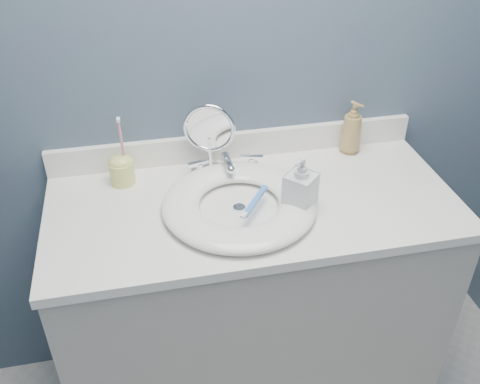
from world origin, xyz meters
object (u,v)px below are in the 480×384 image
object	(u,v)px
makeup_mirror	(209,136)
soap_bottle_clear	(301,184)
soap_bottle_amber	(352,127)
toothbrush_holder	(122,168)

from	to	relation	value
makeup_mirror	soap_bottle_clear	xyz separation A→B (m)	(0.22, -0.25, -0.04)
soap_bottle_clear	soap_bottle_amber	bearing A→B (deg)	92.76
soap_bottle_clear	toothbrush_holder	bearing A→B (deg)	-161.06
soap_bottle_amber	soap_bottle_clear	bearing A→B (deg)	-161.61
toothbrush_holder	makeup_mirror	bearing A→B (deg)	0.49
makeup_mirror	soap_bottle_amber	bearing A→B (deg)	20.97
makeup_mirror	soap_bottle_amber	distance (m)	0.49
soap_bottle_amber	makeup_mirror	bearing A→B (deg)	155.31
soap_bottle_amber	soap_bottle_clear	world-z (taller)	soap_bottle_amber
makeup_mirror	soap_bottle_amber	xyz separation A→B (m)	(0.49, 0.03, -0.04)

